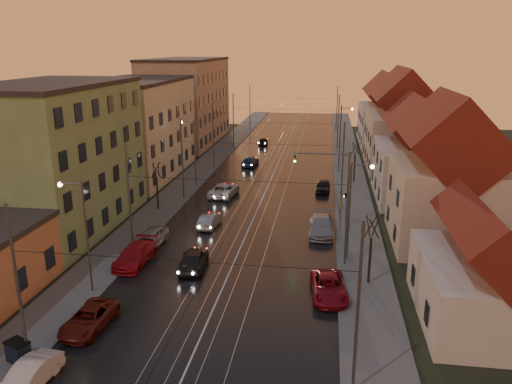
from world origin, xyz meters
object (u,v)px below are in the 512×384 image
at_px(driving_car_4, 263,141).
at_px(parked_right_1, 322,226).
at_px(driving_car_3, 250,161).
at_px(parked_left_1, 89,319).
at_px(parked_right_2, 323,186).
at_px(street_lamp_2, 192,146).
at_px(dumpster, 18,352).
at_px(parked_left_3, 151,238).
at_px(parked_right_0, 329,287).
at_px(street_lamp_1, 354,202).
at_px(traffic_light_mast, 338,179).
at_px(driving_car_0, 193,259).
at_px(parked_left_0, 28,377).
at_px(parked_left_2, 135,255).
at_px(street_lamp_0, 82,226).
at_px(street_lamp_3, 343,128).
at_px(driving_car_1, 210,220).
at_px(driving_car_2, 224,190).

height_order(driving_car_4, parked_right_1, parked_right_1).
relative_size(driving_car_3, parked_left_1, 1.01).
distance_m(driving_car_3, parked_right_2, 15.73).
height_order(street_lamp_2, dumpster, street_lamp_2).
height_order(parked_left_3, parked_right_0, parked_left_3).
bearing_deg(dumpster, street_lamp_1, 65.84).
xyz_separation_m(traffic_light_mast, parked_left_3, (-15.59, -7.35, -3.85)).
bearing_deg(dumpster, parked_left_1, 85.38).
distance_m(driving_car_0, dumpster, 14.32).
xyz_separation_m(parked_left_0, parked_left_1, (0.42, 5.67, -0.03)).
relative_size(driving_car_0, parked_right_1, 0.85).
bearing_deg(street_lamp_2, driving_car_3, 64.32).
bearing_deg(parked_left_3, parked_right_2, 57.64).
bearing_deg(driving_car_3, parked_left_2, 86.27).
xyz_separation_m(street_lamp_0, driving_car_3, (5.30, 39.03, -4.21)).
height_order(street_lamp_3, driving_car_4, street_lamp_3).
xyz_separation_m(driving_car_1, parked_left_0, (-3.59, -23.83, 0.02)).
distance_m(parked_left_2, parked_right_0, 15.31).
bearing_deg(driving_car_1, street_lamp_0, 73.76).
height_order(driving_car_3, parked_right_2, parked_right_2).
height_order(street_lamp_0, parked_right_1, street_lamp_0).
bearing_deg(parked_left_0, traffic_light_mast, 65.40).
xyz_separation_m(parked_left_1, parked_right_2, (13.55, 31.58, 0.04)).
bearing_deg(dumpster, driving_car_4, 109.50).
distance_m(driving_car_2, parked_left_0, 34.00).
bearing_deg(driving_car_2, dumpster, 88.20).
xyz_separation_m(driving_car_1, dumpster, (-5.28, -22.02, 0.05)).
bearing_deg(street_lamp_2, driving_car_0, -74.97).
relative_size(street_lamp_0, driving_car_2, 1.48).
relative_size(driving_car_1, parked_left_0, 0.98).
relative_size(driving_car_1, driving_car_2, 0.74).
height_order(driving_car_0, parked_left_0, driving_car_0).
relative_size(parked_left_1, parked_left_2, 0.89).
bearing_deg(parked_right_2, street_lamp_3, 83.13).
bearing_deg(driving_car_1, street_lamp_2, -64.31).
bearing_deg(parked_right_0, street_lamp_1, 68.95).
distance_m(street_lamp_3, traffic_light_mast, 28.03).
distance_m(parked_left_1, parked_right_0, 15.53).
distance_m(street_lamp_1, traffic_light_mast, 8.08).
xyz_separation_m(street_lamp_1, parked_left_3, (-16.70, 0.65, -4.13)).
relative_size(parked_left_0, parked_left_3, 0.92).
bearing_deg(street_lamp_1, driving_car_4, 105.60).
bearing_deg(driving_car_2, parked_right_0, 124.45).
bearing_deg(street_lamp_0, traffic_light_mast, 43.10).
xyz_separation_m(street_lamp_3, dumpster, (-18.13, -52.17, -4.19)).
distance_m(parked_left_0, parked_left_2, 14.92).
height_order(parked_left_0, parked_left_1, parked_left_0).
xyz_separation_m(street_lamp_0, parked_right_0, (16.48, 1.77, -4.19)).
bearing_deg(driving_car_1, dumpster, 81.44).
distance_m(street_lamp_1, driving_car_0, 13.06).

